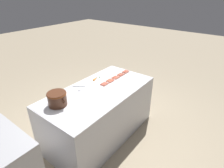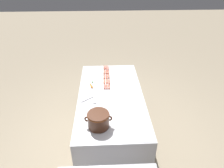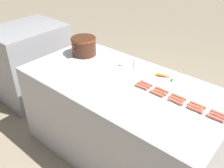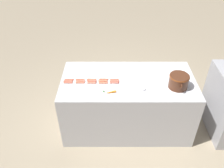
# 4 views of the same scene
# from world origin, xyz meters

# --- Properties ---
(ground_plane) EXTENTS (20.00, 20.00, 0.00)m
(ground_plane) POSITION_xyz_m (0.00, 0.00, 0.00)
(ground_plane) COLOR gray
(griddle_counter) EXTENTS (0.98, 1.96, 0.91)m
(griddle_counter) POSITION_xyz_m (0.00, 0.00, 0.46)
(griddle_counter) COLOR #BCBCC1
(griddle_counter) RESTS_ON ground_plane
(hot_dog_0) EXTENTS (0.03, 0.14, 0.03)m
(hot_dog_0) POSITION_xyz_m (0.02, -0.86, 0.93)
(hot_dog_0) COLOR #CF6E56
(hot_dog_0) RESTS_ON griddle_counter
(hot_dog_1) EXTENTS (0.03, 0.14, 0.03)m
(hot_dog_1) POSITION_xyz_m (0.02, -0.70, 0.93)
(hot_dog_1) COLOR #D1684F
(hot_dog_1) RESTS_ON griddle_counter
(hot_dog_2) EXTENTS (0.03, 0.14, 0.03)m
(hot_dog_2) POSITION_xyz_m (0.01, -0.54, 0.93)
(hot_dog_2) COLOR #D27051
(hot_dog_2) RESTS_ON griddle_counter
(hot_dog_3) EXTENTS (0.03, 0.14, 0.03)m
(hot_dog_3) POSITION_xyz_m (0.01, -0.36, 0.93)
(hot_dog_3) COLOR #D5684C
(hot_dog_3) RESTS_ON griddle_counter
(hot_dog_4) EXTENTS (0.03, 0.14, 0.03)m
(hot_dog_4) POSITION_xyz_m (0.02, -0.20, 0.93)
(hot_dog_4) COLOR #CB6951
(hot_dog_4) RESTS_ON griddle_counter
(hot_dog_5) EXTENTS (0.03, 0.14, 0.03)m
(hot_dog_5) POSITION_xyz_m (0.05, -0.87, 0.93)
(hot_dog_5) COLOR #D0664E
(hot_dog_5) RESTS_ON griddle_counter
(hot_dog_6) EXTENTS (0.03, 0.14, 0.03)m
(hot_dog_6) POSITION_xyz_m (0.05, -0.69, 0.93)
(hot_dog_6) COLOR #CF6D54
(hot_dog_6) RESTS_ON griddle_counter
(hot_dog_7) EXTENTS (0.03, 0.14, 0.03)m
(hot_dog_7) POSITION_xyz_m (0.05, -0.52, 0.93)
(hot_dog_7) COLOR #D76750
(hot_dog_7) RESTS_ON griddle_counter
(hot_dog_8) EXTENTS (0.03, 0.14, 0.03)m
(hot_dog_8) POSITION_xyz_m (0.05, -0.37, 0.93)
(hot_dog_8) COLOR #D47050
(hot_dog_8) RESTS_ON griddle_counter
(hot_dog_9) EXTENTS (0.03, 0.14, 0.03)m
(hot_dog_9) POSITION_xyz_m (0.06, -0.20, 0.93)
(hot_dog_9) COLOR #D56A55
(hot_dog_9) RESTS_ON griddle_counter
(hot_dog_10) EXTENTS (0.03, 0.14, 0.03)m
(hot_dog_10) POSITION_xyz_m (0.09, -0.86, 0.93)
(hot_dog_10) COLOR #C9664E
(hot_dog_10) RESTS_ON griddle_counter
(hot_dog_11) EXTENTS (0.03, 0.14, 0.03)m
(hot_dog_11) POSITION_xyz_m (0.09, -0.69, 0.93)
(hot_dog_11) COLOR #CD7153
(hot_dog_11) RESTS_ON griddle_counter
(hot_dog_12) EXTENTS (0.03, 0.14, 0.03)m
(hot_dog_12) POSITION_xyz_m (0.09, -0.52, 0.93)
(hot_dog_12) COLOR #D76F54
(hot_dog_12) RESTS_ON griddle_counter
(hot_dog_13) EXTENTS (0.03, 0.14, 0.03)m
(hot_dog_13) POSITION_xyz_m (0.09, -0.36, 0.93)
(hot_dog_13) COLOR #D6704F
(hot_dog_13) RESTS_ON griddle_counter
(hot_dog_14) EXTENTS (0.03, 0.14, 0.03)m
(hot_dog_14) POSITION_xyz_m (0.09, -0.20, 0.93)
(hot_dog_14) COLOR #D06755
(hot_dog_14) RESTS_ON griddle_counter
(bean_pot) EXTENTS (0.34, 0.27, 0.20)m
(bean_pot) POSITION_xyz_m (0.18, 0.68, 1.02)
(bean_pot) COLOR #472616
(bean_pot) RESTS_ON griddle_counter
(serving_spoon) EXTENTS (0.24, 0.19, 0.02)m
(serving_spoon) POSITION_xyz_m (0.27, 0.17, 0.92)
(serving_spoon) COLOR #B7B7BC
(serving_spoon) RESTS_ON griddle_counter
(carrot) EXTENTS (0.08, 0.18, 0.03)m
(carrot) POSITION_xyz_m (0.31, -0.27, 0.93)
(carrot) COLOR orange
(carrot) RESTS_ON griddle_counter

